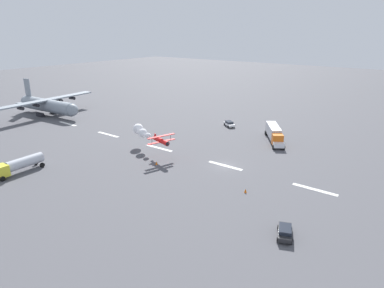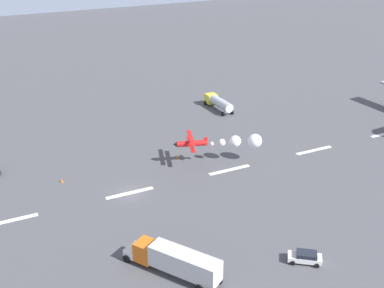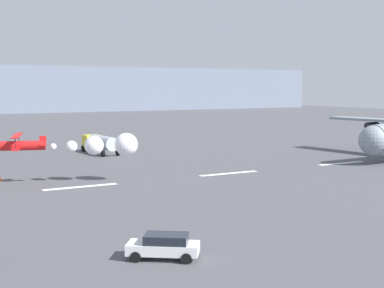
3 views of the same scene
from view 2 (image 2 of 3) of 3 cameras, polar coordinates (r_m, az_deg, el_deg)
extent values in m
plane|color=#4C4C51|center=(81.65, -7.13, -5.58)|extent=(440.00, 440.00, 0.00)
cube|color=white|center=(78.88, -20.08, -8.24)|extent=(8.00, 0.90, 0.01)
cube|color=white|center=(81.65, -7.13, -5.58)|extent=(8.00, 0.90, 0.01)
cube|color=white|center=(88.31, 4.32, -2.97)|extent=(8.00, 0.90, 0.01)
cube|color=white|center=(98.08, 13.78, -0.71)|extent=(8.00, 0.90, 0.01)
cylinder|color=red|center=(88.18, 0.00, 0.07)|extent=(5.48, 2.63, 1.04)
cube|color=red|center=(88.22, -0.13, -0.03)|extent=(2.73, 6.61, 0.12)
cube|color=red|center=(87.70, -0.13, 0.71)|extent=(2.73, 6.61, 0.12)
cylinder|color=black|center=(85.85, 0.09, -0.30)|extent=(0.08, 0.08, 1.25)
cylinder|color=black|center=(90.08, -0.34, 0.95)|extent=(0.08, 0.08, 1.25)
cube|color=red|center=(88.34, 1.57, 0.42)|extent=(0.70, 0.31, 1.10)
cube|color=red|center=(88.50, 1.56, 0.19)|extent=(1.18, 2.09, 0.08)
cone|color=black|center=(87.84, -1.98, -0.05)|extent=(0.93, 1.05, 0.88)
sphere|color=white|center=(88.52, 2.28, 0.03)|extent=(0.70, 0.70, 0.70)
sphere|color=white|center=(89.27, 3.44, 0.18)|extent=(1.28, 1.28, 1.28)
sphere|color=white|center=(89.62, 4.99, 0.42)|extent=(1.51, 1.51, 1.51)
sphere|color=white|center=(89.79, 4.96, 0.32)|extent=(2.10, 2.10, 2.10)
sphere|color=white|center=(90.08, 7.20, 0.35)|extent=(2.55, 2.55, 2.55)
cube|color=silver|center=(66.90, -6.69, -12.02)|extent=(2.97, 2.71, 1.10)
cube|color=orange|center=(65.46, -5.30, -12.07)|extent=(3.41, 3.38, 2.60)
cube|color=silver|center=(62.52, -0.84, -13.45)|extent=(7.20, 9.17, 2.80)
cylinder|color=black|center=(66.57, -7.48, -12.88)|extent=(0.89, 1.11, 1.10)
cylinder|color=black|center=(61.67, 0.88, -16.20)|extent=(0.89, 1.11, 1.10)
cylinder|color=black|center=(68.11, -6.16, -11.81)|extent=(0.89, 1.11, 1.10)
cylinder|color=black|center=(63.33, 2.06, -14.92)|extent=(0.89, 1.11, 1.10)
cylinder|color=black|center=(62.90, 3.05, -15.27)|extent=(0.89, 1.11, 1.10)
cube|color=yellow|center=(118.02, 2.19, 5.23)|extent=(2.47, 2.28, 2.20)
cylinder|color=#B7BCC6|center=(114.10, 3.37, 4.64)|extent=(2.33, 7.33, 2.10)
cylinder|color=black|center=(118.33, 1.53, 4.73)|extent=(0.35, 1.01, 1.00)
cylinder|color=black|center=(111.73, 3.56, 3.45)|extent=(0.35, 1.01, 1.00)
cylinder|color=black|center=(119.45, 2.55, 4.91)|extent=(0.35, 1.01, 1.00)
cylinder|color=black|center=(112.91, 4.61, 3.65)|extent=(0.35, 1.01, 1.00)
cube|color=white|center=(67.59, 12.78, -12.60)|extent=(4.57, 4.01, 0.65)
cube|color=#1E232D|center=(67.24, 13.00, -12.20)|extent=(3.08, 2.87, 0.55)
cylinder|color=black|center=(66.97, 11.44, -13.20)|extent=(0.65, 0.55, 0.64)
cylinder|color=black|center=(67.19, 14.09, -13.36)|extent=(0.65, 0.55, 0.64)
cylinder|color=black|center=(68.41, 11.44, -12.28)|extent=(0.65, 0.55, 0.64)
cylinder|color=black|center=(68.63, 14.03, -12.44)|extent=(0.65, 0.55, 0.64)
cylinder|color=black|center=(92.58, -21.13, -3.11)|extent=(0.44, 0.68, 0.64)
cone|color=orange|center=(86.79, -14.69, -4.03)|extent=(0.44, 0.44, 0.75)
cone|color=orange|center=(91.95, -1.73, -1.47)|extent=(0.44, 0.44, 0.75)
camera|label=1|loc=(124.67, -31.89, 14.73)|focal=31.06mm
camera|label=3|loc=(38.33, 24.92, -31.50)|focal=53.34mm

